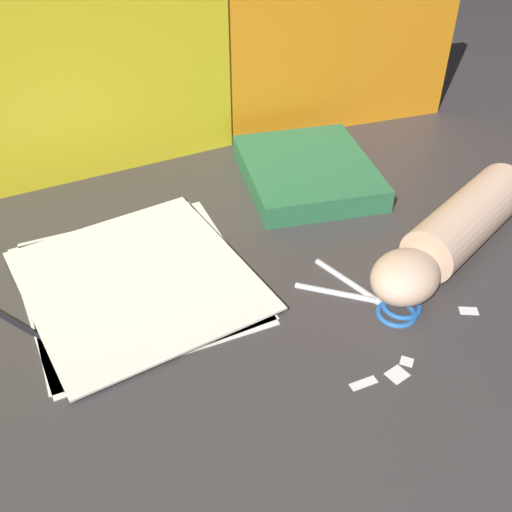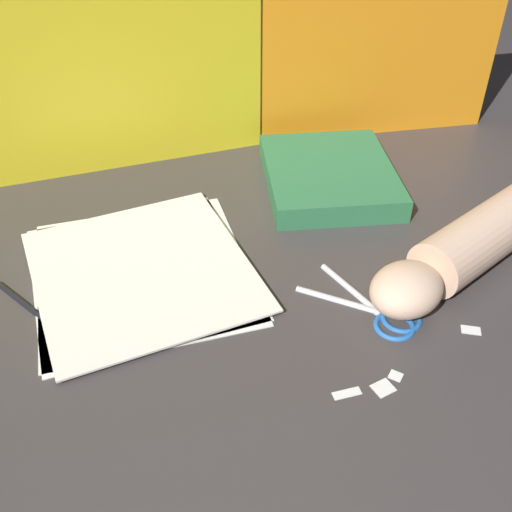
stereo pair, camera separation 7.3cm
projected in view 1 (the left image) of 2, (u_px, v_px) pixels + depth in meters
ground_plane at (240, 297)px, 0.76m from camera, size 6.00×6.00×0.00m
backdrop_panel_left at (14, 34)px, 0.83m from camera, size 0.64×0.03×0.48m
backdrop_panel_center at (260, 33)px, 0.99m from camera, size 0.74×0.12×0.38m
paper_stack at (137, 280)px, 0.78m from camera, size 0.30×0.32×0.01m
book_closed at (307, 172)px, 0.97m from camera, size 0.25×0.27×0.04m
scissors at (380, 300)px, 0.75m from camera, size 0.14×0.16×0.01m
hand_forearm at (453, 233)px, 0.81m from camera, size 0.33×0.20×0.08m
paper_scrap_near at (469, 311)px, 0.74m from camera, size 0.03×0.02×0.00m
paper_scrap_mid at (407, 361)px, 0.68m from camera, size 0.02×0.02×0.00m
paper_scrap_far at (364, 383)px, 0.65m from camera, size 0.03×0.01×0.00m
paper_scrap_side at (397, 374)px, 0.66m from camera, size 0.03×0.02×0.00m
pen at (28, 328)px, 0.71m from camera, size 0.09×0.13×0.01m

